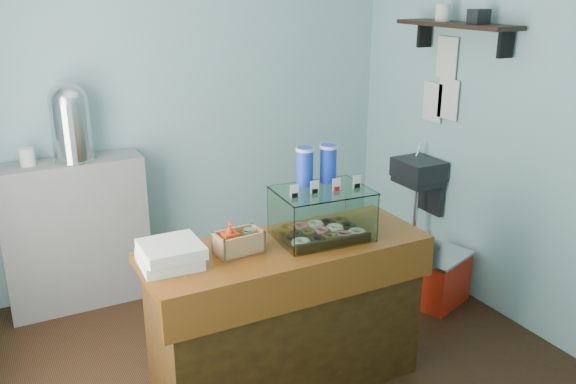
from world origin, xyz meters
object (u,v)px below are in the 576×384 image
counter (287,315)px  coffee_urn (70,120)px  red_cooler (438,278)px  display_case (320,209)px

counter → coffee_urn: 2.01m
coffee_urn → red_cooler: size_ratio=1.02×
coffee_urn → counter: bearing=-61.6°
coffee_urn → red_cooler: (2.30, -1.23, -1.19)m
display_case → red_cooler: display_case is taller
counter → red_cooler: counter is taller
red_cooler → counter: bearing=173.6°
counter → red_cooler: 1.51m
counter → display_case: 0.65m
red_cooler → coffee_urn: bearing=132.2°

